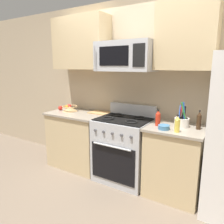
# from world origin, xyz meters

# --- Properties ---
(ground_plane) EXTENTS (16.00, 16.00, 0.00)m
(ground_plane) POSITION_xyz_m (0.00, 0.00, 0.00)
(ground_plane) COLOR #6B5B4C
(wall_back) EXTENTS (8.00, 0.10, 2.60)m
(wall_back) POSITION_xyz_m (0.00, 1.04, 1.30)
(wall_back) COLOR tan
(wall_back) RESTS_ON ground
(counter_left) EXTENTS (0.95, 0.61, 0.91)m
(counter_left) POSITION_xyz_m (-0.86, 0.67, 0.46)
(counter_left) COLOR tan
(counter_left) RESTS_ON ground
(range_oven) EXTENTS (0.76, 0.66, 1.09)m
(range_oven) POSITION_xyz_m (-0.00, 0.67, 0.47)
(range_oven) COLOR #B2B5BA
(range_oven) RESTS_ON ground
(counter_right) EXTENTS (0.71, 0.61, 0.91)m
(counter_right) POSITION_xyz_m (0.74, 0.67, 0.46)
(counter_right) COLOR tan
(counter_right) RESTS_ON ground
(microwave) EXTENTS (0.79, 0.44, 0.39)m
(microwave) POSITION_xyz_m (-0.00, 0.70, 1.78)
(microwave) COLOR #B2B5BA
(upper_cabinets_left) EXTENTS (0.94, 0.34, 0.79)m
(upper_cabinets_left) POSITION_xyz_m (-0.87, 0.82, 2.00)
(upper_cabinets_left) COLOR tan
(upper_cabinets_right) EXTENTS (0.70, 0.34, 0.79)m
(upper_cabinets_right) POSITION_xyz_m (0.75, 0.82, 2.00)
(upper_cabinets_right) COLOR tan
(utensil_crock) EXTENTS (0.18, 0.18, 0.32)m
(utensil_crock) POSITION_xyz_m (0.79, 0.72, 0.98)
(utensil_crock) COLOR white
(utensil_crock) RESTS_ON counter_right
(fruit_basket) EXTENTS (0.25, 0.25, 0.11)m
(fruit_basket) POSITION_xyz_m (-1.06, 0.71, 0.96)
(fruit_basket) COLOR tan
(fruit_basket) RESTS_ON counter_left
(apple_loose) EXTENTS (0.07, 0.07, 0.07)m
(apple_loose) POSITION_xyz_m (-1.26, 0.69, 0.95)
(apple_loose) COLOR red
(apple_loose) RESTS_ON counter_left
(cutting_board) EXTENTS (0.33, 0.25, 0.02)m
(cutting_board) POSITION_xyz_m (-0.54, 0.85, 0.92)
(cutting_board) COLOR tan
(cutting_board) RESTS_ON counter_left
(bottle_hot_sauce) EXTENTS (0.06, 0.06, 0.21)m
(bottle_hot_sauce) POSITION_xyz_m (0.51, 0.62, 1.01)
(bottle_hot_sauce) COLOR red
(bottle_hot_sauce) RESTS_ON counter_right
(bottle_soy) EXTENTS (0.05, 0.05, 0.23)m
(bottle_soy) POSITION_xyz_m (0.99, 0.72, 1.02)
(bottle_soy) COLOR #382314
(bottle_soy) RESTS_ON counter_right
(bottle_oil) EXTENTS (0.06, 0.06, 0.21)m
(bottle_oil) POSITION_xyz_m (0.80, 0.47, 1.00)
(bottle_oil) COLOR gold
(bottle_oil) RESTS_ON counter_right
(prep_bowl) EXTENTS (0.14, 0.14, 0.05)m
(prep_bowl) POSITION_xyz_m (0.63, 0.50, 0.94)
(prep_bowl) COLOR teal
(prep_bowl) RESTS_ON counter_right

